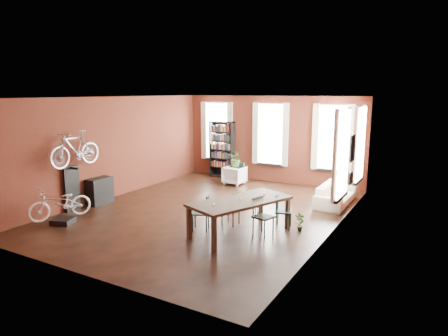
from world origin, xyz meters
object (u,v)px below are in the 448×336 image
Objects in this scene: plant_stand at (236,175)px; bicycle_floor at (59,189)px; dining_chair_d at (284,211)px; console_table at (100,191)px; dining_chair_c at (263,217)px; dining_table at (240,217)px; dining_chair_a at (201,212)px; dining_chair_b at (231,208)px; bookshelf at (222,149)px; cream_sofa at (336,191)px; white_armchair at (235,174)px; bike_trainer at (63,221)px.

bicycle_floor is at bearing -105.26° from plant_stand.
dining_chair_d is 1.08× the size of console_table.
bicycle_floor is (-4.85, -1.83, 0.47)m from dining_chair_c.
dining_chair_c is at bearing 44.34° from dining_table.
dining_chair_b is at bearing 126.14° from dining_chair_a.
dining_table is 2.75× the size of dining_chair_c.
bookshelf is at bearing 145.51° from plant_stand.
dining_table is 4.90m from console_table.
plant_stand is (-3.94, 1.01, -0.10)m from cream_sofa.
console_table is (-2.32, -4.33, 0.04)m from white_armchair.
white_armchair is at bearing 175.56° from dining_chair_a.
dining_chair_a reaches higher than white_armchair.
cream_sofa is 2.60× the size of console_table.
cream_sofa is 1.33× the size of bicycle_floor.
dining_chair_d is at bearing 168.27° from cream_sofa.
dining_chair_b is 3.73m from cream_sofa.
dining_chair_a is (-0.96, -0.24, 0.03)m from dining_table.
bike_trainer is (-4.32, -1.59, -0.35)m from dining_table.
white_armchair is at bearing 74.16° from bike_trainer.
plant_stand is at bearing 63.10° from console_table.
dining_chair_a is at bearing 121.45° from dining_chair_c.
dining_table is 3.08× the size of console_table.
console_table is at bearing -116.90° from plant_stand.
dining_chair_c is at bearing 127.79° from white_armchair.
console_table is at bearing 128.12° from bicycle_floor.
cream_sofa is at bearing 0.99° from dining_chair_c.
white_armchair is at bearing 49.68° from dining_chair_c.
console_table is 1.30× the size of plant_stand.
dining_chair_c is at bearing 166.75° from cream_sofa.
white_armchair is 0.35× the size of cream_sofa.
bike_trainer is at bearing -72.40° from console_table.
dining_table is 1.12× the size of bookshelf.
white_armchair reaches higher than plant_stand.
dining_chair_b is 4.34m from bike_trainer.
dining_chair_c is at bearing 42.00° from bicycle_floor.
dining_chair_b is 0.95× the size of dining_chair_c.
dining_chair_a is at bearing 43.47° from bicycle_floor.
dining_chair_d reaches higher than bike_trainer.
console_table is at bearing 104.14° from dining_chair_c.
dining_chair_c is 5.32m from white_armchair.
white_armchair is at bearing 78.07° from cream_sofa.
bike_trainer is at bearing -91.21° from dining_chair_a.
dining_chair_b is at bearing 3.49° from console_table.
bicycle_floor is at bearing -73.21° from console_table.
plant_stand is (-2.61, 4.73, -0.11)m from dining_table.
dining_chair_a is at bearing -64.92° from bookshelf.
bike_trainer is at bearing 76.10° from bicycle_floor.
console_table reaches higher than bike_trainer.
bicycle_floor is at bearing -90.92° from dining_chair_a.
bicycle_floor is at bearing -60.45° from dining_chair_b.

